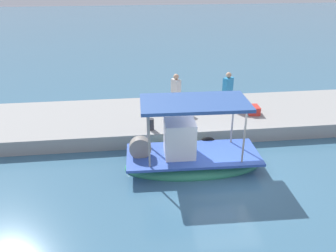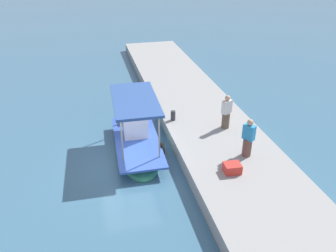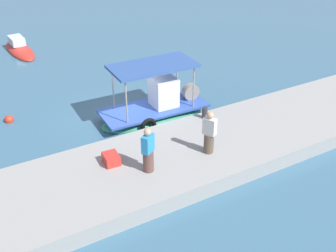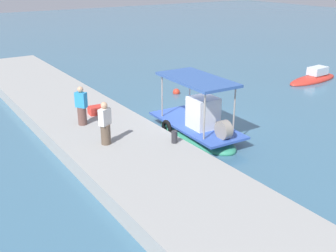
{
  "view_description": "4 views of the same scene",
  "coord_description": "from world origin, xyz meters",
  "px_view_note": "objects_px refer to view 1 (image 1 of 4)",
  "views": [
    {
      "loc": [
        3.48,
        10.33,
        6.94
      ],
      "look_at": [
        1.99,
        -1.86,
        1.18
      ],
      "focal_mm": 36.64,
      "sensor_mm": 36.0,
      "label": 1
    },
    {
      "loc": [
        -12.21,
        1.12,
        8.62
      ],
      "look_at": [
        1.22,
        -2.15,
        1.08
      ],
      "focal_mm": 35.92,
      "sensor_mm": 36.0,
      "label": 2
    },
    {
      "loc": [
        -6.58,
        -15.63,
        9.35
      ],
      "look_at": [
        0.67,
        -2.9,
        0.85
      ],
      "focal_mm": 43.96,
      "sensor_mm": 36.0,
      "label": 3
    },
    {
      "loc": [
        15.03,
        -11.21,
        7.09
      ],
      "look_at": [
        1.65,
        -2.43,
        0.97
      ],
      "focal_mm": 44.41,
      "sensor_mm": 36.0,
      "label": 4
    }
  ],
  "objects_px": {
    "fisherman_by_crate": "(227,91)",
    "mooring_bollard": "(151,124)",
    "fisherman_near_bollard": "(176,93)",
    "cargo_crate": "(253,110)",
    "main_fishing_boat": "(190,156)"
  },
  "relations": [
    {
      "from": "fisherman_near_bollard",
      "to": "fisherman_by_crate",
      "type": "distance_m",
      "value": 2.52
    },
    {
      "from": "fisherman_near_bollard",
      "to": "cargo_crate",
      "type": "distance_m",
      "value": 3.72
    },
    {
      "from": "fisherman_by_crate",
      "to": "main_fishing_boat",
      "type": "bearing_deg",
      "value": 58.88
    },
    {
      "from": "cargo_crate",
      "to": "mooring_bollard",
      "type": "bearing_deg",
      "value": 13.36
    },
    {
      "from": "fisherman_near_bollard",
      "to": "cargo_crate",
      "type": "height_order",
      "value": "fisherman_near_bollard"
    },
    {
      "from": "mooring_bollard",
      "to": "cargo_crate",
      "type": "distance_m",
      "value": 5.01
    },
    {
      "from": "fisherman_by_crate",
      "to": "mooring_bollard",
      "type": "relative_size",
      "value": 3.47
    },
    {
      "from": "main_fishing_boat",
      "to": "fisherman_by_crate",
      "type": "height_order",
      "value": "main_fishing_boat"
    },
    {
      "from": "main_fishing_boat",
      "to": "fisherman_by_crate",
      "type": "distance_m",
      "value": 5.13
    },
    {
      "from": "main_fishing_boat",
      "to": "cargo_crate",
      "type": "height_order",
      "value": "main_fishing_boat"
    },
    {
      "from": "fisherman_by_crate",
      "to": "cargo_crate",
      "type": "bearing_deg",
      "value": 132.4
    },
    {
      "from": "fisherman_near_bollard",
      "to": "mooring_bollard",
      "type": "bearing_deg",
      "value": 59.01
    },
    {
      "from": "fisherman_by_crate",
      "to": "cargo_crate",
      "type": "distance_m",
      "value": 1.56
    },
    {
      "from": "main_fishing_boat",
      "to": "mooring_bollard",
      "type": "relative_size",
      "value": 10.47
    },
    {
      "from": "fisherman_by_crate",
      "to": "mooring_bollard",
      "type": "distance_m",
      "value": 4.52
    }
  ]
}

